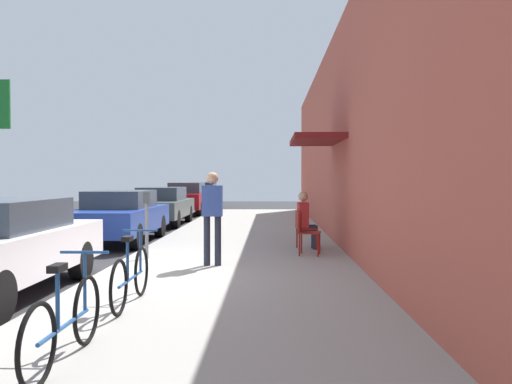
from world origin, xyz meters
The scene contains 14 objects.
ground_plane centered at (0.00, 0.00, 0.00)m, with size 60.00×60.00×0.00m, color #2D2D30.
sidewalk_slab centered at (2.25, 2.00, 0.06)m, with size 4.50×32.00×0.12m, color #9E9B93.
building_facade centered at (4.65, 2.01, 2.68)m, with size 1.40×32.00×5.36m.
parked_car_1 centered at (-1.10, 5.03, 0.72)m, with size 1.80×4.40×1.38m.
parked_car_2 centered at (-1.10, 10.32, 0.72)m, with size 1.80×4.40×1.38m.
parked_car_3 centered at (-1.10, 16.11, 0.77)m, with size 1.80×4.40×1.51m.
parked_car_4 centered at (-1.10, 21.73, 0.77)m, with size 1.80×4.40×1.48m.
parking_meter centered at (0.45, 1.58, 0.89)m, with size 0.12×0.10×1.32m.
bicycle_0 centered at (1.15, -4.24, 0.48)m, with size 0.46×1.71×0.90m.
bicycle_1 centered at (1.15, -2.17, 0.48)m, with size 0.46×1.71×0.90m.
cafe_chair_0 centered at (3.63, 2.15, 0.62)m, with size 0.51×0.51×0.87m.
cafe_chair_1 centered at (3.63, 3.06, 0.62)m, with size 0.48×0.48×0.87m.
seated_patron_1 centered at (3.69, 3.06, 0.82)m, with size 0.45×0.39×1.29m.
pedestrian_standing centered at (1.84, 0.79, 1.12)m, with size 0.36×0.22×1.70m.
Camera 1 is at (2.89, -8.57, 1.70)m, focal length 36.36 mm.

